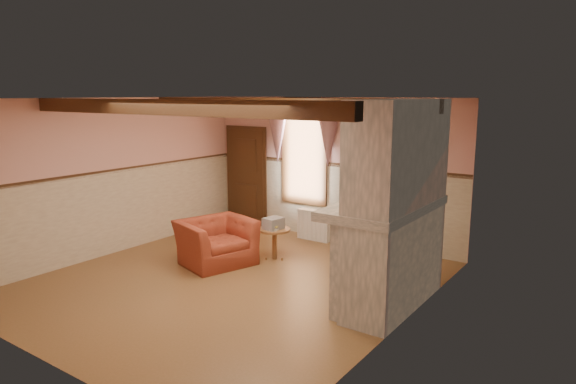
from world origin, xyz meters
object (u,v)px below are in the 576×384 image
Objects in this scene: armchair at (216,242)px; radiator at (314,225)px; side_table at (275,244)px; bowl at (386,199)px; mantel_clock at (403,189)px; oil_lamp at (394,189)px.

armchair is 2.28m from radiator.
radiator is at bearing 2.19° from armchair.
side_table is 1.42m from radiator.
side_table is at bearing 164.58° from bowl.
side_table is (0.67, 0.77, -0.11)m from armchair.
armchair is 3.16× the size of bowl.
armchair is at bearing -166.57° from mantel_clock.
bowl reaches higher than radiator.
side_table is 2.67m from mantel_clock.
armchair reaches higher than side_table.
armchair is at bearing -172.71° from oil_lamp.
radiator is 1.89× the size of bowl.
bowl is 1.32× the size of oil_lamp.
oil_lamp is at bearing 90.00° from bowl.
side_table is 1.51× the size of bowl.
mantel_clock is 0.34m from oil_lamp.
bowl is 1.54× the size of mantel_clock.
side_table is 2.33× the size of mantel_clock.
oil_lamp reaches higher than armchair.
side_table is at bearing -23.28° from armchair.
armchair is 4.88× the size of mantel_clock.
mantel_clock is (2.36, -0.05, 1.25)m from side_table.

